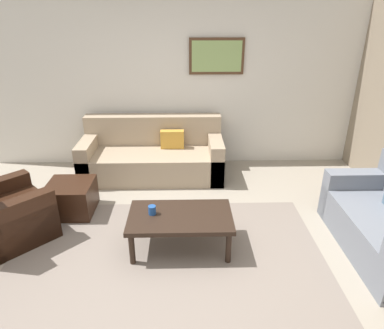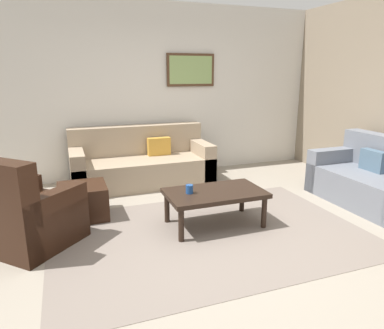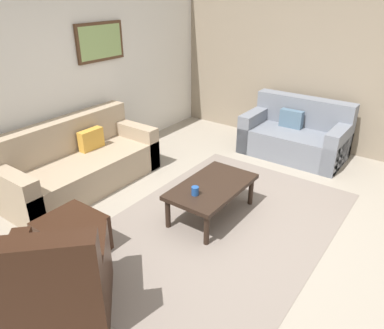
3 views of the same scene
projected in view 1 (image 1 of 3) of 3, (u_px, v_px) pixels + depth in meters
ground_plane at (166, 259)px, 3.60m from camera, size 8.00×8.00×0.00m
rear_partition at (171, 78)px, 5.39m from camera, size 6.00×0.12×2.80m
area_rug at (166, 259)px, 3.60m from camera, size 3.32×2.23×0.01m
couch_main at (153, 156)px, 5.38m from camera, size 2.12×0.91×0.88m
armchair_leather at (1, 217)px, 3.78m from camera, size 1.13×1.13×0.95m
ottoman at (71, 198)px, 4.37m from camera, size 0.56×0.56×0.40m
coffee_table at (180, 219)px, 3.64m from camera, size 1.10×0.64×0.41m
cup at (152, 210)px, 3.62m from camera, size 0.08×0.08×0.10m
framed_artwork at (217, 56)px, 5.18m from camera, size 0.83×0.04×0.53m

